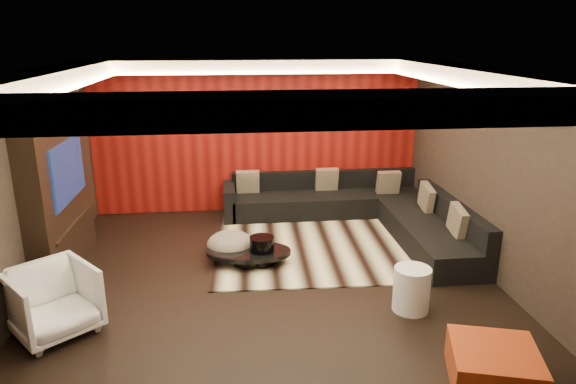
{
  "coord_description": "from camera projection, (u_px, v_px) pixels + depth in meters",
  "views": [
    {
      "loc": [
        -0.48,
        -6.37,
        3.2
      ],
      "look_at": [
        0.3,
        0.6,
        1.05
      ],
      "focal_mm": 32.0,
      "sensor_mm": 36.0,
      "label": 1
    }
  ],
  "objects": [
    {
      "name": "floor",
      "position": [
        271.0,
        279.0,
        7.05
      ],
      "size": [
        6.0,
        6.0,
        0.02
      ],
      "primitive_type": "cube",
      "color": "black",
      "rests_on": "ground"
    },
    {
      "name": "ceiling",
      "position": [
        269.0,
        69.0,
        6.22
      ],
      "size": [
        6.0,
        6.0,
        0.02
      ],
      "primitive_type": "cube",
      "color": "silver",
      "rests_on": "ground"
    },
    {
      "name": "wall_back",
      "position": [
        257.0,
        137.0,
        9.5
      ],
      "size": [
        6.0,
        0.02,
        2.8
      ],
      "primitive_type": "cube",
      "color": "black",
      "rests_on": "ground"
    },
    {
      "name": "wall_left",
      "position": [
        27.0,
        188.0,
        6.32
      ],
      "size": [
        0.02,
        6.0,
        2.8
      ],
      "primitive_type": "cube",
      "color": "black",
      "rests_on": "ground"
    },
    {
      "name": "wall_right",
      "position": [
        491.0,
        174.0,
        6.96
      ],
      "size": [
        0.02,
        6.0,
        2.8
      ],
      "primitive_type": "cube",
      "color": "black",
      "rests_on": "ground"
    },
    {
      "name": "red_feature_wall",
      "position": [
        258.0,
        137.0,
        9.46
      ],
      "size": [
        5.98,
        0.05,
        2.78
      ],
      "primitive_type": "cube",
      "color": "#6B0C0A",
      "rests_on": "ground"
    },
    {
      "name": "soffit_back",
      "position": [
        257.0,
        66.0,
        8.82
      ],
      "size": [
        6.0,
        0.6,
        0.22
      ],
      "primitive_type": "cube",
      "color": "silver",
      "rests_on": "ground"
    },
    {
      "name": "soffit_front",
      "position": [
        298.0,
        109.0,
        3.69
      ],
      "size": [
        6.0,
        0.6,
        0.22
      ],
      "primitive_type": "cube",
      "color": "silver",
      "rests_on": "ground"
    },
    {
      "name": "soffit_left",
      "position": [
        38.0,
        81.0,
        5.97
      ],
      "size": [
        0.6,
        4.8,
        0.22
      ],
      "primitive_type": "cube",
      "color": "silver",
      "rests_on": "ground"
    },
    {
      "name": "soffit_right",
      "position": [
        480.0,
        77.0,
        6.55
      ],
      "size": [
        0.6,
        4.8,
        0.22
      ],
      "primitive_type": "cube",
      "color": "silver",
      "rests_on": "ground"
    },
    {
      "name": "cove_back",
      "position": [
        258.0,
        73.0,
        8.53
      ],
      "size": [
        4.8,
        0.08,
        0.04
      ],
      "primitive_type": "cube",
      "color": "#FFD899",
      "rests_on": "ground"
    },
    {
      "name": "cove_front",
      "position": [
        292.0,
        115.0,
        4.04
      ],
      "size": [
        4.8,
        0.08,
        0.04
      ],
      "primitive_type": "cube",
      "color": "#FFD899",
      "rests_on": "ground"
    },
    {
      "name": "cove_left",
      "position": [
        69.0,
        88.0,
        6.03
      ],
      "size": [
        0.08,
        4.8,
        0.04
      ],
      "primitive_type": "cube",
      "color": "#FFD899",
      "rests_on": "ground"
    },
    {
      "name": "cove_right",
      "position": [
        454.0,
        84.0,
        6.54
      ],
      "size": [
        0.08,
        4.8,
        0.04
      ],
      "primitive_type": "cube",
      "color": "#FFD899",
      "rests_on": "ground"
    },
    {
      "name": "tv_surround",
      "position": [
        59.0,
        196.0,
        6.99
      ],
      "size": [
        0.3,
        2.0,
        2.2
      ],
      "primitive_type": "cube",
      "color": "black",
      "rests_on": "ground"
    },
    {
      "name": "tv_screen",
      "position": [
        68.0,
        171.0,
        6.91
      ],
      "size": [
        0.04,
        1.3,
        0.8
      ],
      "primitive_type": "cube",
      "color": "black",
      "rests_on": "ground"
    },
    {
      "name": "tv_shelf",
      "position": [
        74.0,
        223.0,
        7.13
      ],
      "size": [
        0.04,
        1.6,
        0.04
      ],
      "primitive_type": "cube",
      "color": "black",
      "rests_on": "ground"
    },
    {
      "name": "rug",
      "position": [
        340.0,
        243.0,
        8.23
      ],
      "size": [
        4.1,
        3.13,
        0.02
      ],
      "primitive_type": "cube",
      "rotation": [
        0.0,
        0.0,
        -0.03
      ],
      "color": "beige",
      "rests_on": "floor"
    },
    {
      "name": "coffee_table",
      "position": [
        249.0,
        256.0,
        7.45
      ],
      "size": [
        1.36,
        1.36,
        0.21
      ],
      "primitive_type": "cylinder",
      "rotation": [
        0.0,
        0.0,
        -0.11
      ],
      "color": "black",
      "rests_on": "rug"
    },
    {
      "name": "drum_stool",
      "position": [
        262.0,
        251.0,
        7.39
      ],
      "size": [
        0.41,
        0.41,
        0.42
      ],
      "primitive_type": "cylinder",
      "rotation": [
        0.0,
        0.0,
        0.16
      ],
      "color": "black",
      "rests_on": "rug"
    },
    {
      "name": "striped_pouf",
      "position": [
        230.0,
        244.0,
        7.65
      ],
      "size": [
        0.91,
        0.91,
        0.38
      ],
      "primitive_type": "ellipsoid",
      "rotation": [
        0.0,
        0.0,
        0.4
      ],
      "color": "beige",
      "rests_on": "rug"
    },
    {
      "name": "white_side_table",
      "position": [
        412.0,
        289.0,
        6.17
      ],
      "size": [
        0.48,
        0.48,
        0.55
      ],
      "primitive_type": "cylinder",
      "rotation": [
        0.0,
        0.0,
        -0.09
      ],
      "color": "white",
      "rests_on": "floor"
    },
    {
      "name": "orange_ottoman",
      "position": [
        494.0,
        366.0,
        4.9
      ],
      "size": [
        0.99,
        0.99,
        0.35
      ],
      "primitive_type": "cube",
      "rotation": [
        0.0,
        0.0,
        -0.29
      ],
      "color": "#A02814",
      "rests_on": "floor"
    },
    {
      "name": "armchair",
      "position": [
        53.0,
        301.0,
        5.66
      ],
      "size": [
        1.18,
        1.19,
        0.78
      ],
      "primitive_type": "imported",
      "rotation": [
        0.0,
        0.0,
        0.69
      ],
      "color": "white",
      "rests_on": "floor"
    },
    {
      "name": "sectional_sofa",
      "position": [
        362.0,
        211.0,
        8.93
      ],
      "size": [
        3.65,
        3.5,
        0.75
      ],
      "color": "black",
      "rests_on": "floor"
    },
    {
      "name": "throw_pillows",
      "position": [
        364.0,
        191.0,
        8.87
      ],
      "size": [
        3.22,
        2.78,
        0.5
      ],
      "color": "beige",
      "rests_on": "sectional_sofa"
    }
  ]
}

